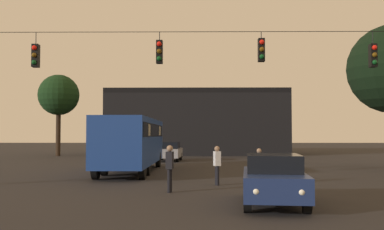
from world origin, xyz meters
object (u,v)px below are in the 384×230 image
(tree_left_silhouette, at_px, (59,95))
(pedestrian_crossing_center, at_px, (217,163))
(pedestrian_crossing_right, at_px, (259,164))
(pedestrian_crossing_left, at_px, (170,166))
(car_near_right, at_px, (274,178))
(car_far_left, at_px, (169,151))
(city_bus, at_px, (132,139))

(tree_left_silhouette, bearing_deg, pedestrian_crossing_center, -60.15)
(pedestrian_crossing_center, xyz_separation_m, tree_left_silhouette, (-14.60, 25.44, 5.08))
(pedestrian_crossing_right, bearing_deg, tree_left_silhouette, 122.95)
(pedestrian_crossing_left, distance_m, tree_left_silhouette, 30.99)
(car_near_right, height_order, car_far_left, same)
(city_bus, height_order, pedestrian_crossing_center, city_bus)
(pedestrian_crossing_center, bearing_deg, city_bus, 124.72)
(tree_left_silhouette, bearing_deg, car_far_left, -36.11)
(pedestrian_crossing_left, distance_m, pedestrian_crossing_right, 4.42)
(pedestrian_crossing_left, bearing_deg, pedestrian_crossing_right, 34.67)
(pedestrian_crossing_center, bearing_deg, car_near_right, -74.20)
(city_bus, distance_m, pedestrian_crossing_right, 9.00)
(city_bus, bearing_deg, pedestrian_crossing_right, -45.24)
(car_near_right, bearing_deg, pedestrian_crossing_center, 105.80)
(city_bus, xyz_separation_m, pedestrian_crossing_left, (2.66, -8.86, -0.88))
(car_far_left, relative_size, tree_left_silhouette, 0.55)
(city_bus, relative_size, tree_left_silhouette, 1.36)
(pedestrian_crossing_left, bearing_deg, car_near_right, -40.78)
(city_bus, height_order, car_far_left, city_bus)
(pedestrian_crossing_left, bearing_deg, pedestrian_crossing_center, 51.90)
(car_far_left, height_order, pedestrian_crossing_center, pedestrian_crossing_center)
(pedestrian_crossing_center, xyz_separation_m, pedestrian_crossing_right, (1.79, 0.16, -0.06))
(city_bus, distance_m, car_near_right, 13.22)
(car_far_left, distance_m, pedestrian_crossing_center, 17.30)
(car_far_left, distance_m, pedestrian_crossing_left, 19.43)
(city_bus, distance_m, pedestrian_crossing_left, 9.30)
(pedestrian_crossing_right, distance_m, tree_left_silhouette, 30.56)
(car_far_left, bearing_deg, pedestrian_crossing_center, -79.79)
(pedestrian_crossing_left, bearing_deg, city_bus, 106.70)
(city_bus, relative_size, pedestrian_crossing_left, 6.37)
(car_far_left, xyz_separation_m, pedestrian_crossing_left, (1.22, -19.39, 0.19))
(car_far_left, relative_size, pedestrian_crossing_center, 2.69)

